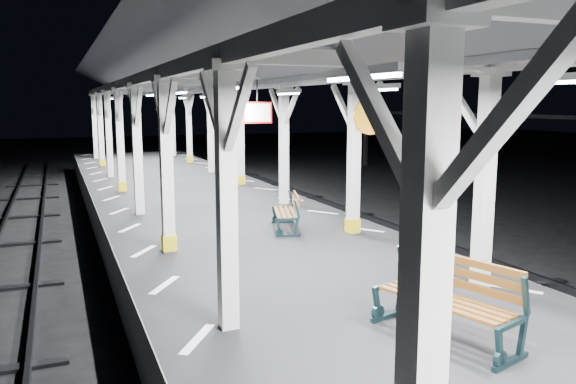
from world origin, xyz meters
TOP-DOWN VIEW (x-y plane):
  - ground at (0.00, 0.00)m, footprint 120.00×120.00m
  - platform at (0.00, 0.00)m, footprint 6.00×50.00m
  - hazard_stripes_left at (-2.45, 0.00)m, footprint 1.00×48.00m
  - hazard_stripes_right at (2.45, 0.00)m, footprint 1.00×48.00m
  - track_right at (5.00, 0.00)m, footprint 2.20×60.00m
  - canopy at (0.00, -0.01)m, footprint 5.40×49.00m
  - bench_near at (0.40, -3.30)m, footprint 1.13×1.91m
  - bench_mid at (0.86, 2.88)m, footprint 0.96×1.57m

SIDE VIEW (x-z plane):
  - ground at x=0.00m, z-range 0.00..0.00m
  - track_right at x=5.00m, z-range 0.00..0.16m
  - platform at x=0.00m, z-range 0.00..1.00m
  - hazard_stripes_left at x=-2.45m, z-range 1.00..1.01m
  - hazard_stripes_right at x=2.45m, z-range 1.00..1.01m
  - bench_mid at x=0.86m, z-range 1.03..1.83m
  - bench_near at x=0.40m, z-range 1.03..2.00m
  - canopy at x=0.00m, z-range 2.23..6.88m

